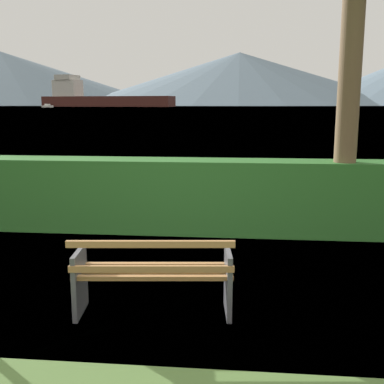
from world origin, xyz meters
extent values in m
plane|color=#4C6B33|center=(0.00, 0.00, 0.00)|extent=(1400.00, 1400.00, 0.00)
plane|color=#6B8EA3|center=(0.00, 308.97, 0.00)|extent=(620.00, 620.00, 0.00)
cube|color=#A0703F|center=(0.02, -0.19, 0.45)|extent=(1.61, 0.22, 0.04)
cube|color=#A0703F|center=(0.00, 0.00, 0.45)|extent=(1.61, 0.22, 0.04)
cube|color=#A0703F|center=(-0.02, 0.19, 0.45)|extent=(1.61, 0.22, 0.04)
cube|color=#A0703F|center=(0.03, -0.26, 0.57)|extent=(1.61, 0.20, 0.06)
cube|color=#A0703F|center=(0.03, -0.31, 0.84)|extent=(1.61, 0.20, 0.06)
cube|color=#4C4C51|center=(-0.76, -0.09, 0.34)|extent=(0.10, 0.51, 0.68)
cube|color=#4C4C51|center=(0.77, 0.05, 0.34)|extent=(0.10, 0.51, 0.68)
cube|color=#2D6B28|center=(0.00, 3.22, 0.62)|extent=(7.66, 0.72, 1.23)
cylinder|color=brown|center=(2.54, 3.13, 2.49)|extent=(0.35, 0.35, 4.98)
cube|color=#471E19|center=(-88.40, 314.29, 3.45)|extent=(94.10, 32.86, 6.90)
cube|color=silver|center=(-117.58, 320.24, 12.42)|extent=(19.03, 16.19, 11.04)
cube|color=beige|center=(-117.58, 320.24, 19.67)|extent=(14.40, 16.62, 3.45)
cube|color=silver|center=(-104.79, 252.12, 0.57)|extent=(3.83, 8.35, 1.15)
cube|color=silver|center=(-104.79, 252.12, 1.55)|extent=(2.36, 3.12, 0.81)
cone|color=slate|center=(-310.48, 601.58, 34.55)|extent=(438.35, 438.35, 69.09)
cone|color=slate|center=(0.00, 606.65, 32.29)|extent=(410.77, 410.77, 64.58)
camera|label=1|loc=(0.85, -4.59, 2.15)|focal=44.34mm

